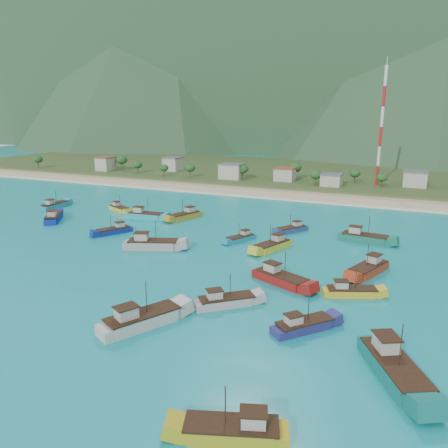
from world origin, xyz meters
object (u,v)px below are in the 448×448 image
at_px(boat_0, 241,239).
at_px(boat_10, 281,279).
at_px(boat_15, 54,218).
at_px(boat_18, 55,206).
at_px(boat_21, 303,326).
at_px(boat_13, 145,216).
at_px(boat_4, 272,246).
at_px(boat_7, 364,238).
at_px(boat_23, 292,230).
at_px(radio_tower, 381,127).
at_px(boat_17, 394,369).
at_px(boat_5, 152,245).
at_px(boat_26, 234,432).
at_px(boat_24, 119,209).
at_px(boat_6, 114,231).
at_px(boat_19, 351,292).
at_px(boat_27, 226,302).
at_px(boat_12, 141,320).
at_px(boat_8, 369,269).
at_px(boat_2, 185,216).

distance_m(boat_0, boat_10, 28.46).
bearing_deg(boat_15, boat_18, 99.27).
bearing_deg(boat_21, boat_10, 158.31).
bearing_deg(boat_18, boat_13, -2.48).
height_order(boat_4, boat_7, boat_7).
relative_size(boat_7, boat_23, 1.34).
bearing_deg(boat_18, radio_tower, 39.58).
bearing_deg(radio_tower, boat_17, -83.69).
bearing_deg(boat_15, boat_5, -49.58).
xyz_separation_m(boat_5, boat_26, (41.14, -48.36, -0.25)).
bearing_deg(boat_17, boat_23, -92.61).
bearing_deg(boat_24, boat_5, 72.18).
relative_size(boat_4, boat_26, 1.04).
relative_size(boat_6, boat_13, 0.80).
bearing_deg(boat_18, boat_0, -9.95).
height_order(boat_4, boat_26, boat_4).
bearing_deg(radio_tower, boat_19, -86.58).
relative_size(boat_7, boat_17, 0.90).
distance_m(boat_23, boat_26, 77.79).
relative_size(boat_19, boat_27, 1.01).
height_order(boat_4, boat_17, boat_17).
xyz_separation_m(boat_4, boat_13, (-43.87, 12.97, 0.09)).
height_order(boat_5, boat_15, boat_5).
distance_m(boat_5, boat_26, 63.49).
distance_m(boat_6, boat_13, 16.81).
xyz_separation_m(boat_0, boat_7, (27.98, 11.61, 0.38)).
relative_size(boat_6, boat_27, 1.00).
bearing_deg(boat_0, boat_12, 117.54).
xyz_separation_m(boat_15, boat_27, (69.47, -32.22, -0.16)).
xyz_separation_m(boat_21, boat_24, (-73.71, 53.56, -0.01)).
height_order(radio_tower, boat_5, radio_tower).
height_order(boat_18, boat_26, boat_18).
bearing_deg(boat_23, boat_21, 140.38).
relative_size(boat_8, boat_24, 1.21).
xyz_separation_m(boat_4, boat_19, (20.58, -19.57, -0.18)).
relative_size(boat_19, boat_24, 0.98).
bearing_deg(radio_tower, boat_12, -98.04).
relative_size(boat_4, boat_17, 0.84).
xyz_separation_m(boat_2, boat_15, (-33.91, -17.92, 0.05)).
relative_size(radio_tower, boat_0, 5.35).
bearing_deg(boat_19, boat_5, -122.97).
bearing_deg(boat_17, boat_4, -84.22).
distance_m(boat_15, boat_23, 69.15).
height_order(boat_13, boat_21, boat_13).
relative_size(boat_6, boat_24, 0.97).
distance_m(boat_0, boat_23, 16.33).
relative_size(radio_tower, boat_4, 4.12).
height_order(boat_8, boat_12, boat_12).
height_order(boat_4, boat_21, boat_4).
distance_m(boat_18, boat_27, 93.87).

